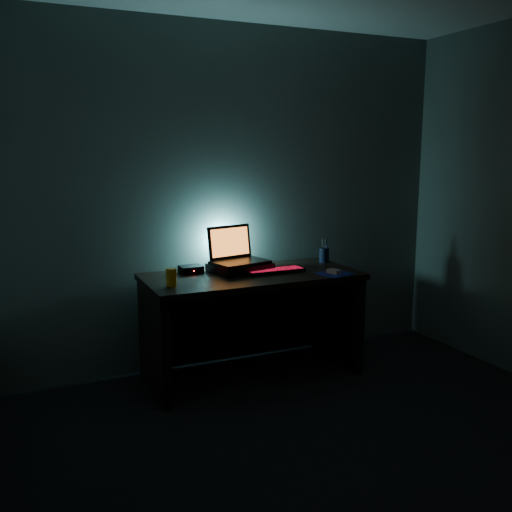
{
  "coord_description": "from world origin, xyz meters",
  "views": [
    {
      "loc": [
        -1.56,
        -1.95,
        1.6
      ],
      "look_at": [
        0.01,
        1.57,
        0.88
      ],
      "focal_mm": 40.0,
      "sensor_mm": 36.0,
      "label": 1
    }
  ],
  "objects_px": {
    "keyboard": "(275,271)",
    "router": "(191,269)",
    "juice_glass": "(171,277)",
    "pen_cup": "(324,255)",
    "laptop": "(236,254)",
    "mouse": "(334,271)"
  },
  "relations": [
    {
      "from": "keyboard",
      "to": "juice_glass",
      "type": "bearing_deg",
      "value": -173.18
    },
    {
      "from": "laptop",
      "to": "pen_cup",
      "type": "bearing_deg",
      "value": -12.72
    },
    {
      "from": "pen_cup",
      "to": "juice_glass",
      "type": "relative_size",
      "value": 0.95
    },
    {
      "from": "mouse",
      "to": "router",
      "type": "relative_size",
      "value": 0.59
    },
    {
      "from": "mouse",
      "to": "router",
      "type": "bearing_deg",
      "value": 137.58
    },
    {
      "from": "laptop",
      "to": "pen_cup",
      "type": "distance_m",
      "value": 0.74
    },
    {
      "from": "laptop",
      "to": "juice_glass",
      "type": "xyz_separation_m",
      "value": [
        -0.56,
        -0.29,
        -0.06
      ]
    },
    {
      "from": "keyboard",
      "to": "router",
      "type": "height_order",
      "value": "router"
    },
    {
      "from": "router",
      "to": "juice_glass",
      "type": "bearing_deg",
      "value": -128.25
    },
    {
      "from": "mouse",
      "to": "pen_cup",
      "type": "distance_m",
      "value": 0.43
    },
    {
      "from": "juice_glass",
      "to": "keyboard",
      "type": "bearing_deg",
      "value": 7.35
    },
    {
      "from": "laptop",
      "to": "mouse",
      "type": "distance_m",
      "value": 0.71
    },
    {
      "from": "laptop",
      "to": "keyboard",
      "type": "distance_m",
      "value": 0.31
    },
    {
      "from": "pen_cup",
      "to": "mouse",
      "type": "bearing_deg",
      "value": -111.33
    },
    {
      "from": "keyboard",
      "to": "pen_cup",
      "type": "bearing_deg",
      "value": 19.67
    },
    {
      "from": "juice_glass",
      "to": "router",
      "type": "height_order",
      "value": "juice_glass"
    },
    {
      "from": "pen_cup",
      "to": "juice_glass",
      "type": "height_order",
      "value": "juice_glass"
    },
    {
      "from": "router",
      "to": "pen_cup",
      "type": "bearing_deg",
      "value": -5.37
    },
    {
      "from": "keyboard",
      "to": "pen_cup",
      "type": "xyz_separation_m",
      "value": [
        0.51,
        0.19,
        0.04
      ]
    },
    {
      "from": "juice_glass",
      "to": "laptop",
      "type": "bearing_deg",
      "value": 27.12
    },
    {
      "from": "keyboard",
      "to": "juice_glass",
      "type": "height_order",
      "value": "juice_glass"
    },
    {
      "from": "keyboard",
      "to": "router",
      "type": "relative_size",
      "value": 2.62
    }
  ]
}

